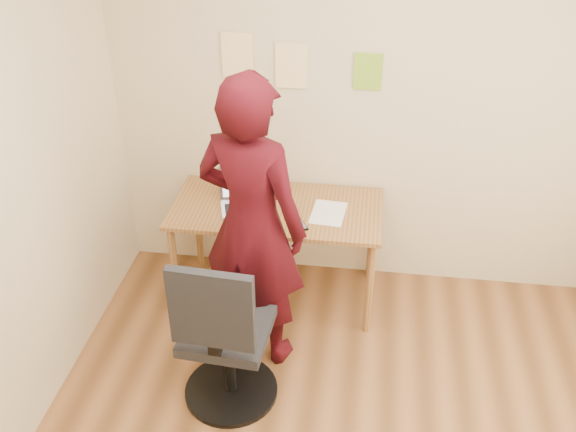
# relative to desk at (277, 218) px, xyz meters

# --- Properties ---
(room) EXTENTS (3.58, 3.58, 2.78)m
(room) POSITION_rel_desk_xyz_m (0.57, -1.38, 0.70)
(room) COLOR brown
(room) RESTS_ON ground
(desk) EXTENTS (1.40, 0.70, 0.74)m
(desk) POSITION_rel_desk_xyz_m (0.00, 0.00, 0.00)
(desk) COLOR olive
(desk) RESTS_ON ground
(laptop) EXTENTS (0.39, 0.37, 0.24)m
(laptop) POSITION_rel_desk_xyz_m (-0.21, -0.00, 0.14)
(laptop) COLOR #B9B9C1
(laptop) RESTS_ON desk
(paper_sheet) EXTENTS (0.24, 0.32, 0.00)m
(paper_sheet) POSITION_rel_desk_xyz_m (0.35, -0.03, 0.09)
(paper_sheet) COLOR white
(paper_sheet) RESTS_ON desk
(phone) EXTENTS (0.12, 0.14, 0.01)m
(phone) POSITION_rel_desk_xyz_m (0.18, -0.21, 0.09)
(phone) COLOR black
(phone) RESTS_ON desk
(wall_note_left) EXTENTS (0.21, 0.00, 0.30)m
(wall_note_left) POSITION_rel_desk_xyz_m (-0.31, 0.36, 0.99)
(wall_note_left) COLOR #FFDD98
(wall_note_left) RESTS_ON room
(wall_note_mid) EXTENTS (0.21, 0.00, 0.30)m
(wall_note_mid) POSITION_rel_desk_xyz_m (0.05, 0.36, 0.94)
(wall_note_mid) COLOR #FFDD98
(wall_note_mid) RESTS_ON room
(wall_note_right) EXTENTS (0.18, 0.00, 0.24)m
(wall_note_right) POSITION_rel_desk_xyz_m (0.54, 0.36, 0.92)
(wall_note_right) COLOR #81B929
(wall_note_right) RESTS_ON room
(office_chair) EXTENTS (0.56, 0.56, 1.07)m
(office_chair) POSITION_rel_desk_xyz_m (-0.14, -1.03, -0.19)
(office_chair) COLOR black
(office_chair) RESTS_ON ground
(person) EXTENTS (0.79, 0.65, 1.88)m
(person) POSITION_rel_desk_xyz_m (-0.06, -0.54, 0.29)
(person) COLOR #36070D
(person) RESTS_ON ground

